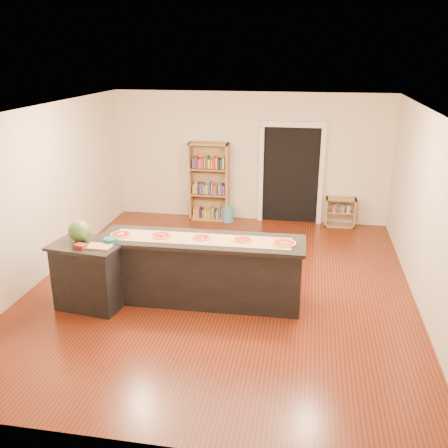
% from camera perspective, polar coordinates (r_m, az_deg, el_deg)
% --- Properties ---
extents(room, '(6.00, 7.00, 2.80)m').
position_cam_1_polar(room, '(7.63, -0.26, 2.35)').
color(room, beige).
rests_on(room, ground).
extents(doorway, '(1.40, 0.09, 2.21)m').
position_cam_1_polar(doorway, '(10.92, 7.68, 6.31)').
color(doorway, black).
rests_on(doorway, room).
extents(kitchen_island, '(3.04, 0.82, 1.00)m').
position_cam_1_polar(kitchen_island, '(7.51, -2.57, -5.25)').
color(kitchen_island, black).
rests_on(kitchen_island, ground).
extents(side_counter, '(1.01, 0.74, 0.99)m').
position_cam_1_polar(side_counter, '(7.62, -15.01, -5.58)').
color(side_counter, black).
rests_on(side_counter, ground).
extents(bookshelf, '(0.87, 0.31, 1.73)m').
position_cam_1_polar(bookshelf, '(11.05, -1.72, 4.83)').
color(bookshelf, '#A27D4F').
rests_on(bookshelf, ground).
extents(low_shelf, '(0.64, 0.27, 0.64)m').
position_cam_1_polar(low_shelf, '(11.03, 13.14, 1.33)').
color(low_shelf, '#A27D4F').
rests_on(low_shelf, ground).
extents(waste_bin, '(0.24, 0.24, 0.35)m').
position_cam_1_polar(waste_bin, '(11.08, 0.49, 1.16)').
color(waste_bin, teal).
rests_on(waste_bin, ground).
extents(kraft_paper, '(2.65, 0.53, 0.00)m').
position_cam_1_polar(kraft_paper, '(7.31, -2.65, -1.72)').
color(kraft_paper, '#A88356').
rests_on(kraft_paper, kitchen_island).
extents(watermelon, '(0.32, 0.32, 0.32)m').
position_cam_1_polar(watermelon, '(7.50, -16.21, -0.75)').
color(watermelon, '#144214').
rests_on(watermelon, side_counter).
extents(cutting_board, '(0.35, 0.24, 0.02)m').
position_cam_1_polar(cutting_board, '(7.24, -14.08, -2.51)').
color(cutting_board, tan).
rests_on(cutting_board, side_counter).
extents(package_red, '(0.19, 0.16, 0.06)m').
position_cam_1_polar(package_red, '(7.27, -16.05, -2.45)').
color(package_red, maroon).
rests_on(package_red, side_counter).
extents(package_teal, '(0.20, 0.20, 0.07)m').
position_cam_1_polar(package_teal, '(7.35, -12.82, -1.86)').
color(package_teal, '#195966').
rests_on(package_teal, side_counter).
extents(pizza_a, '(0.31, 0.31, 0.02)m').
position_cam_1_polar(pizza_a, '(7.61, -11.69, -1.17)').
color(pizza_a, tan).
rests_on(pizza_a, kitchen_island).
extents(pizza_b, '(0.33, 0.33, 0.02)m').
position_cam_1_polar(pizza_b, '(7.47, -7.18, -1.31)').
color(pizza_b, tan).
rests_on(pizza_b, kitchen_island).
extents(pizza_c, '(0.29, 0.29, 0.02)m').
position_cam_1_polar(pizza_c, '(7.33, -2.60, -1.55)').
color(pizza_c, tan).
rests_on(pizza_c, kitchen_island).
extents(pizza_d, '(0.30, 0.30, 0.02)m').
position_cam_1_polar(pizza_d, '(7.25, 2.12, -1.80)').
color(pizza_d, tan).
rests_on(pizza_d, kitchen_island).
extents(pizza_e, '(0.34, 0.34, 0.02)m').
position_cam_1_polar(pizza_e, '(7.18, 6.90, -2.16)').
color(pizza_e, tan).
rests_on(pizza_e, kitchen_island).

